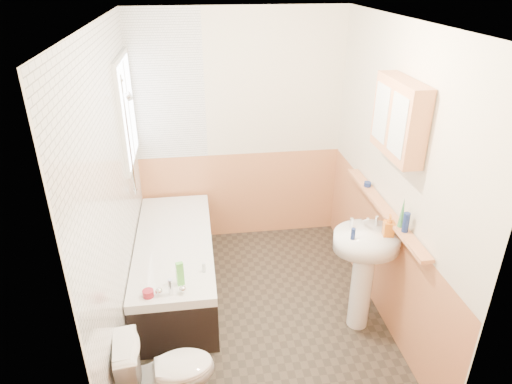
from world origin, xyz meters
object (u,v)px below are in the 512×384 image
Objects in this scene: bathtub at (176,263)px; medicine_cabinet at (399,118)px; sink at (364,261)px; pine_shelf at (383,208)px; toilet at (168,372)px.

medicine_cabinet reaches higher than bathtub.
medicine_cabinet is at bearing 27.06° from sink.
pine_shelf is (1.77, -0.51, 0.74)m from bathtub.
bathtub is 1.14× the size of pine_shelf.
medicine_cabinet is (0.17, 0.11, 1.17)m from sink.
pine_shelf is (0.20, 0.21, 0.37)m from sink.
bathtub is 1.69× the size of sink.
bathtub is 2.41m from medicine_cabinet.
medicine_cabinet is at bearing -19.34° from bathtub.
sink reaches higher than bathtub.
pine_shelf is (1.80, 0.83, 0.71)m from toilet.
bathtub is at bearing 160.66° from medicine_cabinet.
sink is 1.18m from medicine_cabinet.
pine_shelf reaches higher than bathtub.
pine_shelf is 0.81m from medicine_cabinet.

